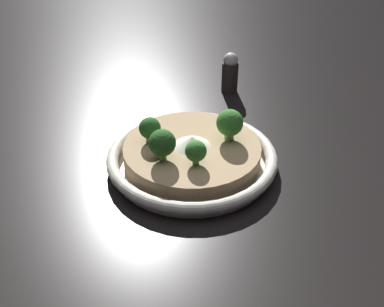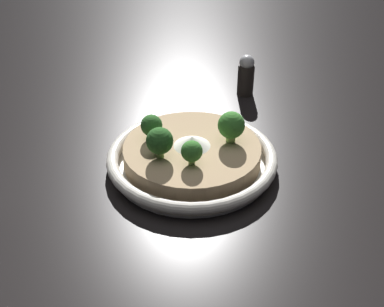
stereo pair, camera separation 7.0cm
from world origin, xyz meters
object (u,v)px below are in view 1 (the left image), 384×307
broccoli_back_right (150,129)px  broccoli_back (160,142)px  pepper_shaker (230,73)px  risotto_bowl (192,156)px  broccoli_front_left (230,123)px  broccoli_back_left (196,151)px

broccoli_back_right → broccoli_back: 0.04m
broccoli_back_right → pepper_shaker: (0.09, -0.25, -0.02)m
pepper_shaker → risotto_bowl: bearing=124.0°
broccoli_front_left → broccoli_back_right: broccoli_front_left is taller
risotto_bowl → pepper_shaker: size_ratio=3.22×
broccoli_back_right → broccoli_back_left: broccoli_back_right is taller
risotto_bowl → broccoli_back: bearing=84.9°
broccoli_front_left → broccoli_back_right: bearing=53.4°
broccoli_back → broccoli_front_left: bearing=-103.6°
risotto_bowl → pepper_shaker: (0.14, -0.21, 0.02)m
broccoli_back → broccoli_back_left: broccoli_back is taller
pepper_shaker → broccoli_back_right: bearing=110.6°
pepper_shaker → broccoli_back: bearing=117.6°
broccoli_back_left → pepper_shaker: pepper_shaker is taller
broccoli_front_left → broccoli_back_right: size_ratio=1.23×
broccoli_back → broccoli_back_left: bearing=-147.0°
broccoli_back_left → pepper_shaker: bearing=-52.6°
risotto_bowl → broccoli_back_left: bearing=146.7°
risotto_bowl → broccoli_back_right: broccoli_back_right is taller
broccoli_back → pepper_shaker: 0.29m
broccoli_front_left → broccoli_back: broccoli_front_left is taller
risotto_bowl → pepper_shaker: bearing=-56.0°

